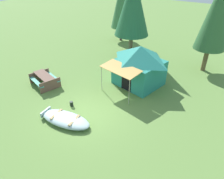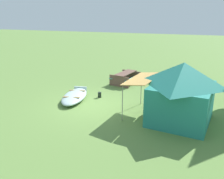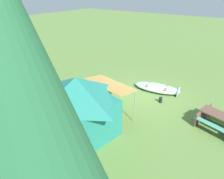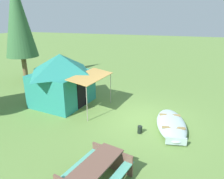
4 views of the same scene
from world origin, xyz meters
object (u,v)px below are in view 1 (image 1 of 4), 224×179
cooler_box (141,90)px  canvas_cabin_tent (139,65)px  picnic_table (45,79)px  beached_rowboat (65,119)px  pine_tree_back_right (218,11)px  fuel_can (72,104)px  pine_tree_back_left (122,3)px  pine_tree_far_center (133,5)px

cooler_box → canvas_cabin_tent: bearing=128.2°
picnic_table → cooler_box: picnic_table is taller
beached_rowboat → pine_tree_back_right: size_ratio=0.43×
cooler_box → pine_tree_back_right: bearing=67.5°
canvas_cabin_tent → cooler_box: size_ratio=8.79×
beached_rowboat → fuel_can: bearing=122.0°
fuel_can → pine_tree_back_left: (-4.16, 11.38, 3.54)m
pine_tree_back_right → cooler_box: bearing=-112.5°
canvas_cabin_tent → pine_tree_back_right: bearing=57.3°
picnic_table → fuel_can: size_ratio=7.16×
beached_rowboat → pine_tree_back_left: size_ratio=0.49×
beached_rowboat → pine_tree_far_center: bearing=100.8°
canvas_cabin_tent → fuel_can: size_ratio=13.49×
canvas_cabin_tent → pine_tree_back_left: bearing=130.8°
picnic_table → pine_tree_far_center: bearing=74.4°
beached_rowboat → pine_tree_far_center: pine_tree_far_center is taller
canvas_cabin_tent → picnic_table: 6.27m
canvas_cabin_tent → pine_tree_back_left: size_ratio=0.67×
canvas_cabin_tent → fuel_can: bearing=-112.3°
beached_rowboat → pine_tree_far_center: 10.31m
beached_rowboat → pine_tree_far_center: size_ratio=0.45×
canvas_cabin_tent → pine_tree_back_left: 9.45m
cooler_box → picnic_table: bearing=-152.9°
pine_tree_back_right → beached_rowboat: bearing=-111.6°
pine_tree_back_right → canvas_cabin_tent: bearing=-122.7°
beached_rowboat → pine_tree_back_right: (4.07, 10.30, 4.09)m
picnic_table → cooler_box: bearing=27.1°
canvas_cabin_tent → picnic_table: canvas_cabin_tent is taller
picnic_table → cooler_box: (5.63, 2.88, -0.31)m
beached_rowboat → fuel_can: 1.40m
pine_tree_back_left → pine_tree_far_center: bearing=-46.1°
picnic_table → pine_tree_back_right: pine_tree_back_right is taller
cooler_box → pine_tree_back_right: 7.29m
pine_tree_back_left → pine_tree_back_right: size_ratio=0.88×
canvas_cabin_tent → pine_tree_far_center: 5.48m
canvas_cabin_tent → pine_tree_back_right: size_ratio=0.59×
pine_tree_far_center → pine_tree_back_left: bearing=133.9°
pine_tree_back_right → pine_tree_far_center: bearing=-170.4°
fuel_can → picnic_table: bearing=167.7°
beached_rowboat → pine_tree_back_right: 11.81m
pine_tree_back_left → pine_tree_back_right: bearing=-14.2°
picnic_table → pine_tree_back_right: (7.93, 8.44, 3.82)m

